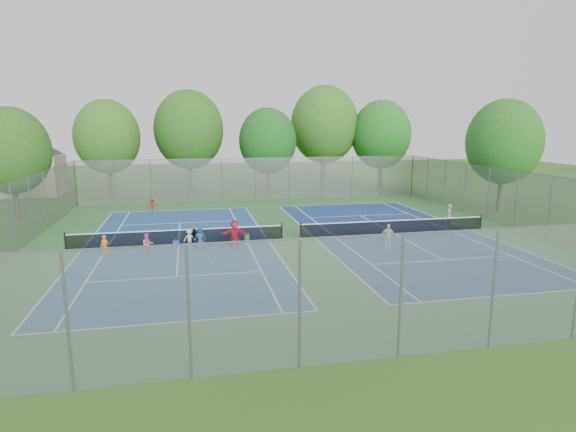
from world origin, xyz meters
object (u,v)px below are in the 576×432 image
object	(u,v)px
net_right	(394,227)
ball_hopper	(246,238)
instructor	(449,215)
net_left	(178,237)
ball_crate	(176,243)

from	to	relation	value
net_right	ball_hopper	world-z (taller)	net_right
instructor	net_right	bearing A→B (deg)	-20.27
net_left	ball_crate	world-z (taller)	net_left
ball_crate	net_right	bearing A→B (deg)	0.93
net_right	instructor	distance (m)	4.98
net_right	net_left	bearing A→B (deg)	180.00
net_left	instructor	distance (m)	18.82
net_left	ball_hopper	xyz separation A→B (m)	(4.10, -0.26, -0.18)
net_right	ball_crate	xyz separation A→B (m)	(-14.12, -0.23, -0.29)
net_left	ball_hopper	bearing A→B (deg)	-3.62
ball_hopper	instructor	distance (m)	14.77
net_right	instructor	xyz separation A→B (m)	(4.77, 1.41, 0.35)
instructor	ball_crate	bearing A→B (deg)	-31.82
ball_crate	ball_hopper	world-z (taller)	ball_hopper
net_right	ball_crate	bearing A→B (deg)	-179.07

